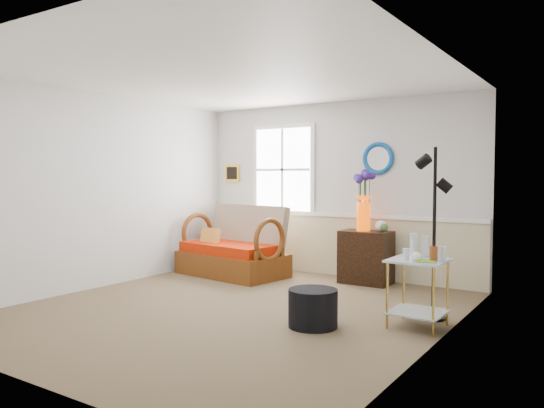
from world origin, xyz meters
The scene contains 19 objects.
floor centered at (0.00, 0.00, 0.00)m, with size 4.50×5.00×0.01m, color brown.
ceiling centered at (0.00, 0.00, 2.60)m, with size 4.50×5.00×0.01m, color white.
walls centered at (0.00, 0.00, 1.30)m, with size 4.51×5.01×2.60m.
wainscot centered at (0.00, 2.48, 0.45)m, with size 4.46×0.02×0.90m, color #C6BC93.
chair_rail centered at (0.00, 2.47, 0.92)m, with size 4.46×0.04×0.06m, color white.
window centered at (-0.90, 2.47, 1.60)m, with size 1.14×0.06×1.44m, color white, non-canonical shape.
picture centered at (-1.92, 2.48, 1.55)m, with size 0.28×0.03×0.28m, color gold.
mirror centered at (0.70, 2.48, 1.75)m, with size 0.47×0.47×0.07m, color blue.
loveseat centered at (-1.27, 1.63, 0.52)m, with size 1.61×0.91×1.05m, color #67300B, non-canonical shape.
throw_pillow centered at (-1.62, 1.52, 0.53)m, with size 0.37×0.09×0.37m, color orange, non-canonical shape.
lamp_stand centered at (-1.93, 2.24, 0.27)m, with size 0.31×0.31×0.55m, color #321A0C, non-canonical shape.
table_lamp centered at (-1.92, 2.28, 0.78)m, with size 0.25×0.25×0.46m, color orange, non-canonical shape.
potted_plant centered at (-1.82, 2.29, 0.70)m, with size 0.35×0.38×0.30m, color #3D622C.
cabinet centered at (0.66, 2.17, 0.37)m, with size 0.69×0.44×0.74m, color #321A0C, non-canonical shape.
flower_vase centered at (0.62, 2.17, 1.15)m, with size 0.24×0.24×0.83m, color #F34C01, non-canonical shape.
side_table centered at (1.95, 0.44, 0.34)m, with size 0.53×0.53×0.68m, color #B9923B, non-canonical shape.
tabletop_items centered at (1.99, 0.48, 0.80)m, with size 0.40×0.40×0.24m, color silver, non-canonical shape.
floor_lamp centered at (1.99, 0.83, 0.90)m, with size 0.26×0.26×1.80m, color black, non-canonical shape.
ottoman centered at (1.08, -0.12, 0.19)m, with size 0.49×0.49×0.38m, color black.
Camera 1 is at (3.59, -4.68, 1.50)m, focal length 35.00 mm.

